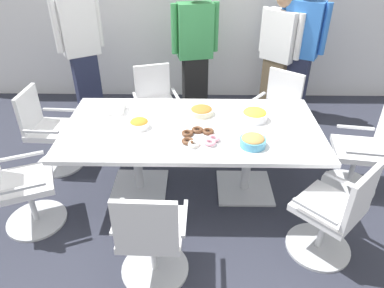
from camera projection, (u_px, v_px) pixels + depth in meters
ground_plane at (192, 188)px, 3.76m from camera, size 10.00×10.00×0.01m
back_wall at (195, 2)px, 5.03m from camera, size 8.00×0.10×2.80m
conference_table at (192, 137)px, 3.42m from camera, size 2.40×1.20×0.75m
office_chair_0 at (333, 216)px, 2.83m from camera, size 0.76×0.76×0.91m
office_chair_1 at (362, 155)px, 3.56m from camera, size 0.62×0.62×0.91m
office_chair_2 at (276, 115)px, 4.28m from camera, size 0.76×0.76×0.91m
office_chair_3 at (156, 108)px, 4.44m from camera, size 0.67×0.67×0.91m
office_chair_4 at (49, 134)px, 3.90m from camera, size 0.57×0.57×0.91m
office_chair_5 at (20, 189)px, 3.12m from camera, size 0.71×0.71×0.91m
office_chair_6 at (151, 239)px, 2.62m from camera, size 0.56×0.56×0.91m
person_standing_0 at (81, 47)px, 4.60m from camera, size 0.56×0.42×1.89m
person_standing_1 at (195, 51)px, 4.64m from camera, size 0.61×0.31×1.80m
person_standing_2 at (278, 54)px, 4.74m from camera, size 0.50×0.48×1.68m
person_standing_3 at (300, 50)px, 4.62m from camera, size 0.57×0.40×1.83m
snack_bowl_pretzels at (201, 111)px, 3.54m from camera, size 0.23×0.23×0.08m
snack_bowl_cookies at (253, 141)px, 3.04m from camera, size 0.22×0.22×0.10m
snack_bowl_chips_orange at (139, 123)px, 3.31m from camera, size 0.19×0.19×0.09m
snack_bowl_chips_yellow at (255, 115)px, 3.43m from camera, size 0.25×0.25×0.11m
donut_platter at (200, 138)px, 3.14m from camera, size 0.35×0.35×0.04m
napkin_pile at (115, 108)px, 3.59m from camera, size 0.18×0.18×0.08m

